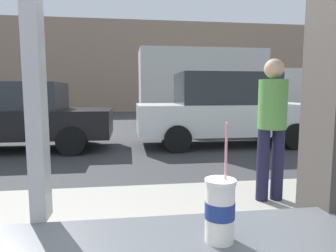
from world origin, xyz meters
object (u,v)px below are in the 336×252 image
parked_car_white (226,110)px  pedestrian (272,121)px  parked_car_black (17,116)px  soda_cup_left (220,209)px  box_truck (216,85)px

parked_car_white → pedestrian: bearing=-102.1°
pedestrian → parked_car_black: bearing=134.7°
soda_cup_left → box_truck: size_ratio=0.05×
soda_cup_left → box_truck: box_truck is taller
parked_car_white → pedestrian: parked_car_white is taller
pedestrian → parked_car_white: bearing=77.9°
soda_cup_left → pedestrian: size_ratio=0.20×
soda_cup_left → parked_car_white: 7.10m
parked_car_black → pedestrian: 6.06m
soda_cup_left → parked_car_white: (2.31, 6.71, -0.14)m
soda_cup_left → pedestrian: 2.78m
soda_cup_left → parked_car_white: bearing=71.0°
box_truck → pedestrian: bearing=-103.0°
parked_car_white → box_truck: size_ratio=0.69×
parked_car_black → box_truck: 8.00m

